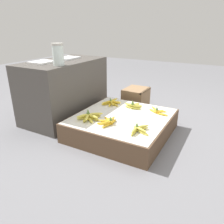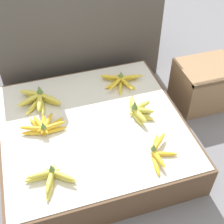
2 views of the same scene
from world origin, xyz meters
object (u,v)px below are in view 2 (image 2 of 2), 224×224
at_px(wooden_crate, 204,84).
at_px(banana_bunch_middle_left, 44,127).
at_px(banana_bunch_middle_midleft, 138,111).
at_px(banana_bunch_back_left, 38,99).
at_px(banana_bunch_front_left, 51,177).
at_px(banana_bunch_front_midleft, 158,152).
at_px(banana_bunch_back_midleft, 121,81).

relative_size(wooden_crate, banana_bunch_middle_left, 1.47).
distance_m(banana_bunch_middle_midleft, banana_bunch_back_left, 0.55).
relative_size(banana_bunch_front_left, banana_bunch_middle_left, 0.95).
height_order(banana_bunch_front_left, banana_bunch_front_midleft, banana_bunch_front_left).
height_order(wooden_crate, banana_bunch_front_midleft, banana_bunch_front_midleft).
bearing_deg(banana_bunch_front_midleft, banana_bunch_back_left, 132.69).
bearing_deg(banana_bunch_front_midleft, banana_bunch_back_midleft, 89.98).
height_order(banana_bunch_back_left, banana_bunch_back_midleft, banana_bunch_back_left).
bearing_deg(banana_bunch_middle_midleft, banana_bunch_front_left, -151.56).
relative_size(banana_bunch_front_midleft, banana_bunch_back_midleft, 0.94).
bearing_deg(banana_bunch_front_left, banana_bunch_back_midleft, 47.61).
relative_size(wooden_crate, banana_bunch_middle_midleft, 1.63).
distance_m(banana_bunch_front_midleft, banana_bunch_middle_left, 0.58).
distance_m(banana_bunch_front_left, banana_bunch_middle_midleft, 0.58).
bearing_deg(banana_bunch_middle_midleft, banana_bunch_back_midleft, 91.52).
xyz_separation_m(banana_bunch_middle_left, banana_bunch_back_midleft, (0.49, 0.24, -0.00)).
distance_m(wooden_crate, banana_bunch_back_left, 1.02).
height_order(wooden_crate, banana_bunch_middle_midleft, banana_bunch_middle_midleft).
bearing_deg(wooden_crate, banana_bunch_middle_midleft, -160.01).
distance_m(banana_bunch_middle_left, banana_bunch_middle_midleft, 0.50).
relative_size(wooden_crate, banana_bunch_back_left, 1.41).
bearing_deg(banana_bunch_middle_left, banana_bunch_front_midleft, -32.86).
xyz_separation_m(banana_bunch_front_left, banana_bunch_middle_midleft, (0.51, 0.28, 0.00)).
xyz_separation_m(banana_bunch_middle_left, banana_bunch_back_left, (0.00, 0.21, 0.00)).
relative_size(banana_bunch_middle_left, banana_bunch_back_midleft, 0.94).
relative_size(banana_bunch_middle_left, banana_bunch_back_left, 0.96).
bearing_deg(banana_bunch_back_midleft, wooden_crate, -9.13).
xyz_separation_m(banana_bunch_front_left, banana_bunch_front_midleft, (0.50, -0.01, -0.00)).
height_order(banana_bunch_front_left, banana_bunch_back_midleft, same).
bearing_deg(banana_bunch_front_left, banana_bunch_back_left, 88.32).
distance_m(banana_bunch_middle_left, banana_bunch_back_midleft, 0.54).
xyz_separation_m(banana_bunch_back_left, banana_bunch_back_midleft, (0.49, 0.03, -0.01)).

